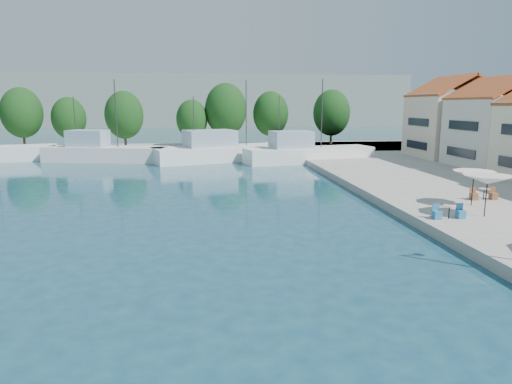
{
  "coord_description": "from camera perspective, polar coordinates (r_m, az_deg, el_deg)",
  "views": [
    {
      "loc": [
        -5.88,
        -1.06,
        6.87
      ],
      "look_at": [
        -2.68,
        26.0,
        1.62
      ],
      "focal_mm": 32.0,
      "sensor_mm": 36.0,
      "label": 1
    }
  ],
  "objects": [
    {
      "name": "tree_07",
      "position": [
        73.22,
        1.84,
        9.74
      ],
      "size": [
        5.62,
        5.62,
        8.31
      ],
      "color": "#3F2B19",
      "rests_on": "quay_far"
    },
    {
      "name": "tree_04",
      "position": [
        70.11,
        -16.15,
        9.23
      ],
      "size": [
        5.55,
        5.55,
        8.22
      ],
      "color": "#3F2B19",
      "rests_on": "quay_far"
    },
    {
      "name": "umbrella_cream",
      "position": [
        31.49,
        25.58,
        1.96
      ],
      "size": [
        2.6,
        2.6,
        2.21
      ],
      "color": "black",
      "rests_on": "quay_right"
    },
    {
      "name": "tree_02",
      "position": [
        76.3,
        -27.25,
        8.8
      ],
      "size": [
        5.92,
        5.92,
        8.76
      ],
      "color": "#3F2B19",
      "rests_on": "quay_far"
    },
    {
      "name": "cafe_table_02",
      "position": [
        27.54,
        22.97,
        -2.52
      ],
      "size": [
        1.82,
        0.7,
        0.76
      ],
      "color": "black",
      "rests_on": "quay_right"
    },
    {
      "name": "tree_05",
      "position": [
        70.68,
        -8.02,
        8.99
      ],
      "size": [
        4.73,
        4.73,
        7.0
      ],
      "color": "#3F2B19",
      "rests_on": "quay_far"
    },
    {
      "name": "quay_far",
      "position": [
        68.41,
        -8.51,
        5.27
      ],
      "size": [
        90.0,
        16.0,
        0.6
      ],
      "primitive_type": "cube",
      "color": "gray",
      "rests_on": "ground"
    },
    {
      "name": "hill_west",
      "position": [
        162.86,
        -15.54,
        10.91
      ],
      "size": [
        180.0,
        40.0,
        16.0
      ],
      "primitive_type": "cube",
      "color": "gray",
      "rests_on": "ground"
    },
    {
      "name": "tree_06",
      "position": [
        71.18,
        -3.79,
        10.24
      ],
      "size": [
        6.41,
        6.41,
        9.49
      ],
      "color": "#3F2B19",
      "rests_on": "quay_far"
    },
    {
      "name": "tree_08",
      "position": [
        74.09,
        9.43,
        9.74
      ],
      "size": [
        5.8,
        5.8,
        8.59
      ],
      "color": "#3F2B19",
      "rests_on": "quay_far"
    },
    {
      "name": "building_05",
      "position": [
        52.43,
        28.3,
        7.86
      ],
      "size": [
        8.4,
        8.8,
        9.7
      ],
      "color": "beige",
      "rests_on": "quay_right"
    },
    {
      "name": "tree_03",
      "position": [
        74.21,
        -22.36,
        8.53
      ],
      "size": [
        4.97,
        4.97,
        7.36
      ],
      "color": "#3F2B19",
      "rests_on": "quay_far"
    },
    {
      "name": "umbrella_white",
      "position": [
        28.59,
        26.97,
        1.39
      ],
      "size": [
        2.75,
        2.75,
        2.38
      ],
      "color": "black",
      "rests_on": "quay_right"
    },
    {
      "name": "trawler_02",
      "position": [
        58.88,
        -18.54,
        4.68
      ],
      "size": [
        15.33,
        6.91,
        10.2
      ],
      "rotation": [
        0.0,
        0.0,
        -0.21
      ],
      "color": "silver",
      "rests_on": "ground"
    },
    {
      "name": "trawler_03",
      "position": [
        57.06,
        -3.47,
        5.05
      ],
      "size": [
        20.16,
        11.25,
        10.2
      ],
      "rotation": [
        0.0,
        0.0,
        0.34
      ],
      "color": "white",
      "rests_on": "ground"
    },
    {
      "name": "hill_east",
      "position": [
        186.78,
        7.62,
        10.54
      ],
      "size": [
        140.0,
        40.0,
        12.0
      ],
      "primitive_type": "cube",
      "color": "gray",
      "rests_on": "ground"
    },
    {
      "name": "cafe_table_03",
      "position": [
        34.0,
        26.58,
        -0.4
      ],
      "size": [
        1.82,
        0.7,
        0.76
      ],
      "color": "black",
      "rests_on": "quay_right"
    },
    {
      "name": "trawler_04",
      "position": [
        55.09,
        6.26,
        4.79
      ],
      "size": [
        16.08,
        7.02,
        10.2
      ],
      "rotation": [
        0.0,
        0.0,
        0.2
      ],
      "color": "white",
      "rests_on": "ground"
    },
    {
      "name": "building_06",
      "position": [
        60.04,
        23.4,
        8.71
      ],
      "size": [
        9.0,
        8.8,
        10.2
      ],
      "color": "beige",
      "rests_on": "quay_right"
    }
  ]
}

